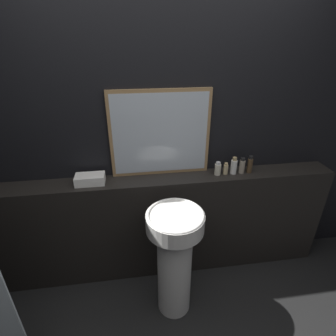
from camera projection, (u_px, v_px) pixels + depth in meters
wall_back at (164, 138)px, 2.12m from camera, size 8.00×0.06×2.50m
vanity_counter at (167, 225)px, 2.34m from camera, size 2.84×0.23×0.96m
pedestal_sink at (174, 256)px, 1.93m from camera, size 0.40×0.40×0.93m
mirror at (160, 134)px, 2.04m from camera, size 0.79×0.03×0.69m
towel_stack at (90, 179)px, 2.03m from camera, size 0.22×0.13×0.07m
shampoo_bottle at (218, 169)px, 2.15m from camera, size 0.05×0.05×0.11m
conditioner_bottle at (226, 169)px, 2.16m from camera, size 0.04×0.04×0.10m
lotion_bottle at (234, 166)px, 2.16m from camera, size 0.05×0.05×0.15m
body_wash_bottle at (242, 166)px, 2.17m from camera, size 0.05×0.05×0.14m
hand_soap_bottle at (250, 165)px, 2.18m from camera, size 0.04×0.04×0.15m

